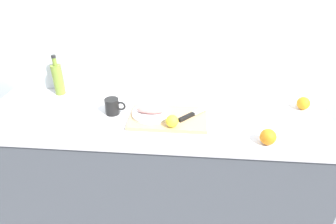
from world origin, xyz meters
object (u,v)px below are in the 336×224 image
chef_knife (193,114)px  orange_0 (303,103)px  white_plate (151,114)px  cutting_board (168,118)px  lemon_0 (172,121)px  coffee_mug_0 (113,106)px  fish_fillet (151,110)px  olive_oil_bottle (58,79)px

chef_knife → orange_0: orange_0 is taller
white_plate → orange_0: bearing=11.3°
cutting_board → orange_0: 0.81m
chef_knife → lemon_0: bearing=-177.5°
lemon_0 → coffee_mug_0: (-0.35, 0.14, -0.01)m
fish_fillet → olive_oil_bottle: size_ratio=0.61×
cutting_board → lemon_0: (0.03, -0.10, 0.04)m
coffee_mug_0 → orange_0: 1.12m
white_plate → lemon_0: bearing=-41.3°
cutting_board → chef_knife: chef_knife is taller
cutting_board → lemon_0: bearing=-73.1°
fish_fillet → lemon_0: lemon_0 is taller
chef_knife → olive_oil_bottle: 0.90m
cutting_board → chef_knife: bearing=11.5°
white_plate → fish_fillet: fish_fillet is taller
cutting_board → chef_knife: size_ratio=1.86×
white_plate → olive_oil_bottle: bearing=158.0°
lemon_0 → fish_fillet: bearing=138.7°
fish_fillet → olive_oil_bottle: 0.68m
white_plate → fish_fillet: 0.03m
fish_fillet → lemon_0: size_ratio=2.39×
lemon_0 → coffee_mug_0: 0.38m
fish_fillet → chef_knife: 0.24m
cutting_board → white_plate: white_plate is taller
chef_knife → orange_0: (0.65, 0.16, 0.01)m
white_plate → fish_fillet: bearing=0.0°
lemon_0 → olive_oil_bottle: olive_oil_bottle is taller
cutting_board → olive_oil_bottle: size_ratio=1.63×
fish_fillet → orange_0: bearing=11.3°
orange_0 → fish_fillet: bearing=-168.7°
white_plate → orange_0: (0.88, 0.18, 0.01)m
olive_oil_bottle → orange_0: size_ratio=3.45×
white_plate → chef_knife: (0.24, 0.02, 0.00)m
fish_fillet → chef_knife: bearing=3.8°
orange_0 → white_plate: bearing=-168.7°
coffee_mug_0 → fish_fillet: bearing=-7.6°
fish_fillet → olive_oil_bottle: (-0.63, 0.26, 0.05)m
chef_knife → orange_0: size_ratio=3.02×
chef_knife → lemon_0: lemon_0 is taller
chef_knife → white_plate: bearing=137.3°
lemon_0 → coffee_mug_0: coffee_mug_0 is taller
fish_fillet → orange_0: size_ratio=2.11×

